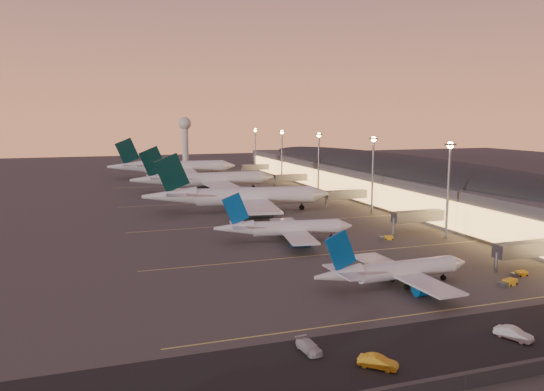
{
  "coord_description": "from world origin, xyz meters",
  "views": [
    {
      "loc": [
        -52.79,
        -116.47,
        32.18
      ],
      "look_at": [
        2.0,
        45.0,
        7.0
      ],
      "focal_mm": 35.0,
      "sensor_mm": 36.0,
      "label": 1
    }
  ],
  "objects_px": {
    "airliner_wide_mid": "(205,180)",
    "service_van_a": "(309,346)",
    "airliner_narrow_north": "(285,228)",
    "radar_tower": "(185,132)",
    "baggage_tug_c": "(387,238)",
    "service_van_c": "(513,333)",
    "airliner_wide_far": "(173,167)",
    "airliner_narrow_south": "(394,271)",
    "airliner_wide_near": "(239,197)",
    "service_van_b": "(378,362)",
    "baggage_tug_a": "(508,283)",
    "baggage_tug_b": "(520,274)"
  },
  "relations": [
    {
      "from": "airliner_wide_mid",
      "to": "service_van_a",
      "type": "height_order",
      "value": "airliner_wide_mid"
    },
    {
      "from": "airliner_narrow_north",
      "to": "service_van_a",
      "type": "bearing_deg",
      "value": -98.15
    },
    {
      "from": "airliner_wide_mid",
      "to": "radar_tower",
      "type": "relative_size",
      "value": 1.95
    },
    {
      "from": "baggage_tug_c",
      "to": "service_van_c",
      "type": "xyz_separation_m",
      "value": [
        -16.21,
        -62.25,
        0.41
      ]
    },
    {
      "from": "airliner_wide_far",
      "to": "baggage_tug_c",
      "type": "distance_m",
      "value": 169.42
    },
    {
      "from": "airliner_narrow_south",
      "to": "airliner_wide_mid",
      "type": "xyz_separation_m",
      "value": [
        -7.49,
        141.99,
        2.14
      ]
    },
    {
      "from": "airliner_wide_near",
      "to": "airliner_wide_far",
      "type": "xyz_separation_m",
      "value": [
        -5.85,
        113.31,
        0.29
      ]
    },
    {
      "from": "airliner_narrow_north",
      "to": "airliner_wide_mid",
      "type": "distance_m",
      "value": 99.63
    },
    {
      "from": "airliner_wide_far",
      "to": "service_van_b",
      "type": "relative_size",
      "value": 13.22
    },
    {
      "from": "airliner_wide_mid",
      "to": "baggage_tug_c",
      "type": "height_order",
      "value": "airliner_wide_mid"
    },
    {
      "from": "airliner_wide_far",
      "to": "service_van_b",
      "type": "height_order",
      "value": "airliner_wide_far"
    },
    {
      "from": "airliner_narrow_north",
      "to": "baggage_tug_a",
      "type": "height_order",
      "value": "airliner_narrow_north"
    },
    {
      "from": "baggage_tug_a",
      "to": "service_van_a",
      "type": "relative_size",
      "value": 0.82
    },
    {
      "from": "service_van_c",
      "to": "baggage_tug_c",
      "type": "bearing_deg",
      "value": 52.48
    },
    {
      "from": "airliner_narrow_north",
      "to": "radar_tower",
      "type": "distance_m",
      "value": 249.92
    },
    {
      "from": "airliner_narrow_north",
      "to": "airliner_wide_near",
      "type": "xyz_separation_m",
      "value": [
        0.02,
        45.81,
        1.9
      ]
    },
    {
      "from": "airliner_wide_near",
      "to": "service_van_b",
      "type": "distance_m",
      "value": 117.57
    },
    {
      "from": "airliner_narrow_south",
      "to": "radar_tower",
      "type": "height_order",
      "value": "radar_tower"
    },
    {
      "from": "airliner_wide_mid",
      "to": "service_van_c",
      "type": "height_order",
      "value": "airliner_wide_mid"
    },
    {
      "from": "airliner_narrow_south",
      "to": "service_van_c",
      "type": "distance_m",
      "value": 27.29
    },
    {
      "from": "airliner_wide_far",
      "to": "baggage_tug_c",
      "type": "height_order",
      "value": "airliner_wide_far"
    },
    {
      "from": "baggage_tug_b",
      "to": "service_van_c",
      "type": "bearing_deg",
      "value": -133.12
    },
    {
      "from": "airliner_wide_near",
      "to": "service_van_c",
      "type": "distance_m",
      "value": 115.7
    },
    {
      "from": "airliner_narrow_south",
      "to": "service_van_a",
      "type": "xyz_separation_m",
      "value": [
        -26.49,
        -21.18,
        -2.35
      ]
    },
    {
      "from": "airliner_wide_near",
      "to": "airliner_wide_far",
      "type": "bearing_deg",
      "value": 100.64
    },
    {
      "from": "baggage_tug_b",
      "to": "service_van_b",
      "type": "bearing_deg",
      "value": -149.49
    },
    {
      "from": "airliner_wide_far",
      "to": "service_van_a",
      "type": "bearing_deg",
      "value": -89.75
    },
    {
      "from": "baggage_tug_a",
      "to": "baggage_tug_c",
      "type": "bearing_deg",
      "value": 78.0
    },
    {
      "from": "airliner_narrow_north",
      "to": "baggage_tug_a",
      "type": "xyz_separation_m",
      "value": [
        28.31,
        -48.83,
        -2.87
      ]
    },
    {
      "from": "airliner_wide_near",
      "to": "airliner_wide_mid",
      "type": "distance_m",
      "value": 53.81
    },
    {
      "from": "airliner_narrow_south",
      "to": "service_van_a",
      "type": "distance_m",
      "value": 34.0
    },
    {
      "from": "airliner_narrow_south",
      "to": "baggage_tug_c",
      "type": "bearing_deg",
      "value": 58.66
    },
    {
      "from": "baggage_tug_b",
      "to": "service_van_c",
      "type": "distance_m",
      "value": 34.87
    },
    {
      "from": "airliner_narrow_north",
      "to": "radar_tower",
      "type": "height_order",
      "value": "radar_tower"
    },
    {
      "from": "airliner_wide_near",
      "to": "service_van_c",
      "type": "xyz_separation_m",
      "value": [
        10.31,
        -115.16,
        -4.43
      ]
    },
    {
      "from": "baggage_tug_a",
      "to": "baggage_tug_c",
      "type": "relative_size",
      "value": 1.15
    },
    {
      "from": "airliner_narrow_south",
      "to": "airliner_narrow_north",
      "type": "bearing_deg",
      "value": 97.01
    },
    {
      "from": "airliner_wide_far",
      "to": "service_van_b",
      "type": "distance_m",
      "value": 230.22
    },
    {
      "from": "service_van_b",
      "to": "airliner_wide_near",
      "type": "bearing_deg",
      "value": 37.3
    },
    {
      "from": "baggage_tug_b",
      "to": "airliner_wide_near",
      "type": "bearing_deg",
      "value": 112.97
    },
    {
      "from": "airliner_narrow_south",
      "to": "airliner_wide_far",
      "type": "bearing_deg",
      "value": 91.42
    },
    {
      "from": "airliner_wide_mid",
      "to": "service_van_c",
      "type": "distance_m",
      "value": 169.37
    },
    {
      "from": "airliner_wide_mid",
      "to": "baggage_tug_b",
      "type": "distance_m",
      "value": 148.7
    },
    {
      "from": "service_van_a",
      "to": "airliner_wide_near",
      "type": "bearing_deg",
      "value": 73.33
    },
    {
      "from": "airliner_wide_mid",
      "to": "baggage_tug_b",
      "type": "relative_size",
      "value": 18.35
    },
    {
      "from": "service_van_a",
      "to": "service_van_b",
      "type": "xyz_separation_m",
      "value": [
        6.56,
        -7.39,
        0.1
      ]
    },
    {
      "from": "baggage_tug_c",
      "to": "baggage_tug_b",
      "type": "bearing_deg",
      "value": -51.8
    },
    {
      "from": "baggage_tug_b",
      "to": "service_van_a",
      "type": "distance_m",
      "value": 57.78
    },
    {
      "from": "service_van_a",
      "to": "airliner_wide_far",
      "type": "bearing_deg",
      "value": 79.97
    },
    {
      "from": "airliner_narrow_south",
      "to": "airliner_wide_far",
      "type": "xyz_separation_m",
      "value": [
        -12.67,
        201.49,
        2.5
      ]
    }
  ]
}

